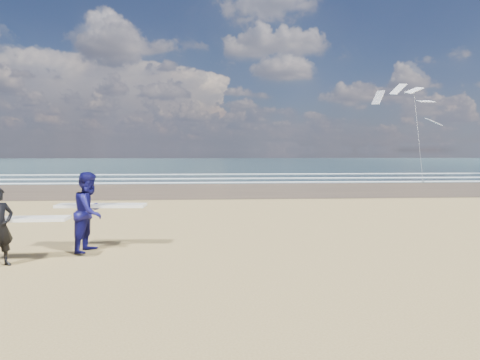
{
  "coord_description": "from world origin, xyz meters",
  "views": [
    {
      "loc": [
        2.86,
        -9.26,
        2.47
      ],
      "look_at": [
        3.9,
        6.0,
        1.4
      ],
      "focal_mm": 32.0,
      "sensor_mm": 36.0,
      "label": 1
    }
  ],
  "objects": [
    {
      "name": "kite_1",
      "position": [
        19.82,
        25.12,
        5.03
      ],
      "size": [
        6.27,
        4.79,
        8.78
      ],
      "color": "slate",
      "rests_on": "ground"
    },
    {
      "name": "foam_breakers",
      "position": [
        20.0,
        28.1,
        0.05
      ],
      "size": [
        220.0,
        11.7,
        0.05
      ],
      "color": "white",
      "rests_on": "ground"
    },
    {
      "name": "surfer_near",
      "position": [
        -1.58,
        0.06,
        0.87
      ],
      "size": [
        2.21,
        1.01,
        1.7
      ],
      "color": "black",
      "rests_on": "ground"
    },
    {
      "name": "ocean",
      "position": [
        20.0,
        72.0,
        0.01
      ],
      "size": [
        220.0,
        100.0,
        0.02
      ],
      "primitive_type": "cube",
      "color": "#1A3239",
      "rests_on": "ground"
    },
    {
      "name": "wet_sand_strip",
      "position": [
        20.0,
        18.0,
        0.01
      ],
      "size": [
        220.0,
        12.0,
        0.01
      ],
      "primitive_type": "cube",
      "color": "#4C3B28",
      "rests_on": "ground"
    },
    {
      "name": "surfer_far",
      "position": [
        -0.09,
        1.31,
        0.98
      ],
      "size": [
        2.22,
        1.21,
        1.95
      ],
      "color": "#0F0D4D",
      "rests_on": "ground"
    }
  ]
}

